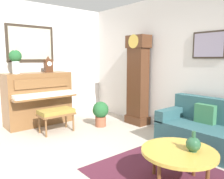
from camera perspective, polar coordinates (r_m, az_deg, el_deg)
The scene contains 12 objects.
ground_plane at distance 3.57m, azimuth -9.37°, elevation -18.21°, with size 6.40×6.00×0.10m, color #B2A899.
wall_left at distance 5.62m, azimuth -23.36°, elevation 6.18°, with size 0.13×4.90×2.80m.
wall_back at distance 4.87m, azimuth 15.56°, elevation 6.30°, with size 5.30×0.13×2.80m.
piano at distance 5.47m, azimuth -18.08°, elevation -2.12°, with size 0.87×1.44×1.19m.
piano_bench at distance 4.80m, azimuth -13.85°, elevation -5.71°, with size 0.42×0.70×0.48m.
grandfather_clock at distance 5.21m, azimuth 6.48°, elevation 1.77°, with size 0.52×0.34×2.03m.
couch at distance 4.05m, azimuth 25.39°, elevation -10.17°, with size 1.90×0.80×0.84m.
coffee_table at distance 2.87m, azimuth 16.47°, elevation -15.01°, with size 0.88×0.88×0.45m.
mantel_clock at distance 5.50m, azimuth -15.72°, elevation 5.98°, with size 0.13×0.18×0.38m.
flower_vase at distance 5.24m, azimuth -23.13°, elevation 7.13°, with size 0.26×0.26×0.58m.
green_jug at distance 2.85m, azimuth 19.77°, elevation -12.79°, with size 0.17×0.17×0.24m.
potted_plant at distance 5.08m, azimuth -2.90°, elevation -5.71°, with size 0.36×0.36×0.56m.
Camera 1 is at (2.78, -1.61, 1.52)m, focal length 36.33 mm.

